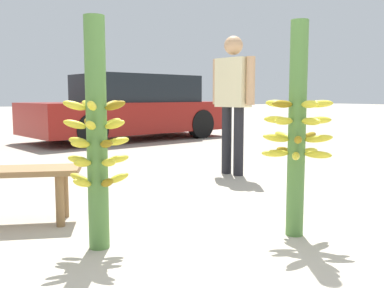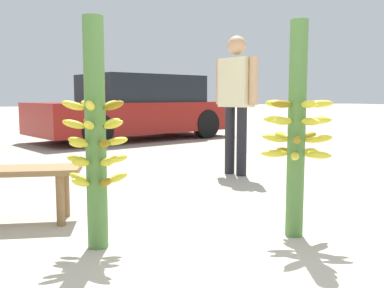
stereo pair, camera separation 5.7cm
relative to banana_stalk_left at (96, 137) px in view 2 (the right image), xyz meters
name	(u,v)px [view 2 (the right image)]	position (x,y,z in m)	size (l,w,h in m)	color
ground_plane	(226,260)	(0.61, -0.51, -0.68)	(80.00, 80.00, 0.00)	#A89E8C
banana_stalk_left	(96,137)	(0.00, 0.00, 0.00)	(0.39, 0.39, 1.38)	#4C7A38
banana_stalk_center	(297,130)	(1.22, -0.32, 0.02)	(0.46, 0.46, 1.39)	#4C7A38
vendor_person	(236,93)	(2.00, 1.77, 0.28)	(0.30, 0.62, 1.60)	black
parked_car	(137,109)	(2.20, 6.30, -0.02)	(4.60, 2.81, 1.36)	maroon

